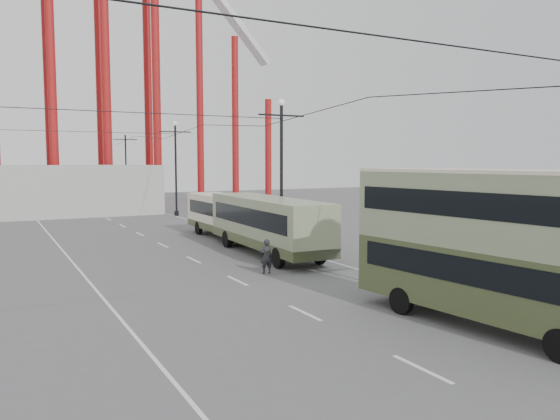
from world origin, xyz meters
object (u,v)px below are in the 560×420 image
double_decker_bus (489,240)px  single_decker_green (268,223)px  single_decker_cream (226,214)px  pedestrian (266,256)px

double_decker_bus → single_decker_green: 15.91m
single_decker_green → single_decker_cream: bearing=88.4°
single_decker_cream → pedestrian: 12.70m
double_decker_bus → single_decker_green: size_ratio=0.83×
single_decker_green → pedestrian: bearing=-115.3°
single_decker_cream → pedestrian: single_decker_cream is taller
double_decker_bus → pedestrian: 11.54m
single_decker_green → single_decker_cream: (0.52, 7.50, -0.17)m
double_decker_bus → single_decker_cream: (0.54, 23.38, -1.20)m
single_decker_cream → pedestrian: size_ratio=5.73×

